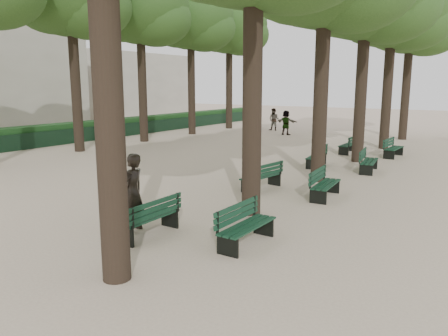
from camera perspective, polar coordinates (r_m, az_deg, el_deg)
The scene contains 20 objects.
ground at distance 10.88m, azimuth -11.49°, elevation -8.40°, with size 120.00×120.00×0.00m, color beige.
tree_central_4 at distance 26.23m, azimuth 21.23°, elevation 19.16°, with size 6.00×6.00×9.95m.
tree_central_5 at distance 31.07m, azimuth 23.29°, elevation 17.60°, with size 6.00×6.00×9.95m.
tree_far_3 at distance 28.35m, azimuth -10.96°, elevation 20.00°, with size 6.00×6.00×10.45m.
tree_far_4 at distance 32.11m, azimuth -4.39°, elevation 19.06°, with size 6.00×6.00×10.45m.
tree_far_5 at distance 36.17m, azimuth 0.69°, elevation 18.16°, with size 6.00×6.00×10.45m.
bench_left_0 at distance 10.61m, azimuth -9.84°, elevation -7.30°, with size 0.59×1.80×0.92m.
bench_left_1 at distance 15.05m, azimuth 4.90°, elevation -1.76°, with size 0.80×1.86×0.92m.
bench_left_2 at distance 19.58m, azimuth 11.96°, elevation 0.99°, with size 0.81×1.86×0.92m.
bench_left_3 at distance 23.78m, azimuth 15.93°, elevation 2.52°, with size 0.58×1.80×0.92m.
bench_right_0 at distance 9.89m, azimuth 3.00°, elevation -8.51°, with size 0.59×1.81×0.92m.
bench_right_1 at distance 14.20m, azimuth 13.09°, elevation -2.77°, with size 0.72×1.84×0.92m.
bench_right_2 at distance 18.91m, azimuth 18.39°, elevation 0.32°, with size 0.81×1.86×0.92m.
bench_right_3 at distance 23.21m, azimuth 21.27°, elevation 2.00°, with size 0.66×1.83×0.92m.
man_with_map at distance 10.82m, azimuth -11.81°, elevation -3.19°, with size 0.68×0.82×1.93m.
pedestrian_e at distance 31.57m, azimuth 8.10°, elevation 5.89°, with size 1.62×0.35×1.75m, color #262628.
pedestrian_a at distance 34.35m, azimuth 6.54°, elevation 6.31°, with size 0.84×0.35×1.73m, color #262628.
fence at distance 28.98m, azimuth -17.45°, elevation 4.23°, with size 0.08×42.00×0.90m, color black.
hedge at distance 29.51m, azimuth -18.34°, elevation 4.58°, with size 1.20×42.00×1.20m, color #143B16.
building_far at distance 54.88m, azimuth -14.29°, elevation 10.48°, with size 12.00×16.00×7.00m, color #B7B2A3.
Camera 1 is at (7.31, -7.24, 3.55)m, focal length 35.00 mm.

